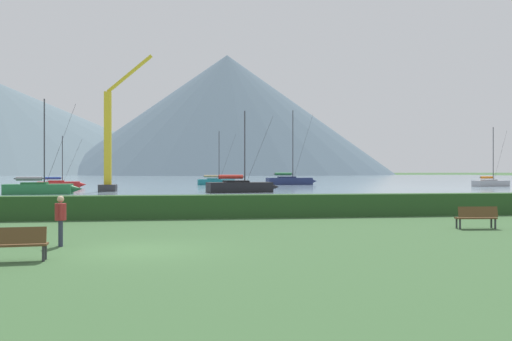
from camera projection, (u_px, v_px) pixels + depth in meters
ground_plane at (137, 250)px, 16.55m from camera, size 1000.00×1000.00×0.00m
harbor_water at (176, 179)px, 152.19m from camera, size 320.00×246.00×0.00m
hedge_line at (154, 207)px, 27.44m from camera, size 80.00×1.20×1.20m
sailboat_slip_0 at (217, 181)px, 90.65m from camera, size 7.14×2.30×9.14m
sailboat_slip_1 at (290, 180)px, 91.80m from camera, size 9.01×3.28×12.79m
sailboat_slip_2 at (240, 186)px, 60.09m from camera, size 8.53×3.67×9.19m
sailboat_slip_3 at (491, 183)px, 82.83m from camera, size 6.71×2.97×9.18m
sailboat_slip_4 at (59, 184)px, 75.42m from camera, size 6.69×2.93×7.36m
sailboat_slip_5 at (40, 188)px, 55.68m from camera, size 7.76×2.60×9.95m
park_bench_near_path at (477, 216)px, 22.66m from camera, size 1.73×0.60×0.95m
park_bench_under_tree at (17, 242)px, 14.47m from camera, size 1.56×0.60×0.95m
person_standing_walker at (61, 216)px, 17.45m from camera, size 0.36×0.56×1.65m
dock_crane at (110, 147)px, 63.18m from camera, size 6.20×2.00×16.33m
distant_hill_west_ridge at (227, 115)px, 336.18m from camera, size 205.82×205.82×75.08m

